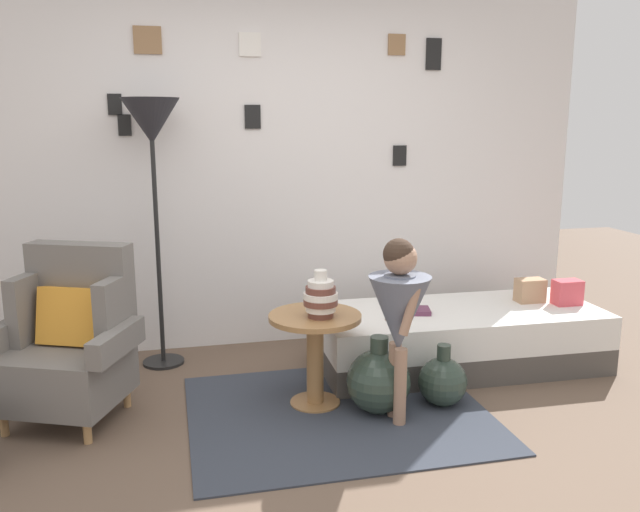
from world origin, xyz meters
The scene contains 14 objects.
ground_plane centered at (0.00, 0.00, 0.00)m, with size 12.00×12.00×0.00m, color brown.
gallery_wall centered at (0.00, 1.95, 1.30)m, with size 4.80×0.12×2.60m.
rug centered at (0.17, 0.58, 0.01)m, with size 1.69×1.40×0.01m, color #333842.
armchair centered at (-1.30, 0.90, 0.44)m, with size 0.89×0.79×0.97m.
daybed centered at (1.16, 1.12, 0.20)m, with size 1.92×0.84×0.40m.
pillow_head centered at (1.93, 1.05, 0.49)m, with size 0.19×0.12×0.17m, color #D64C56.
pillow_mid centered at (1.72, 1.18, 0.48)m, with size 0.19×0.12×0.16m, color tan.
side_table centered at (0.07, 0.73, 0.39)m, with size 0.54×0.54×0.56m.
vase_striped centered at (0.09, 0.68, 0.67)m, with size 0.20×0.20×0.27m.
floor_lamp centered at (-0.81, 1.62, 1.56)m, with size 0.37×0.37×1.79m.
person_child centered at (0.46, 0.41, 0.66)m, with size 0.34×0.34×1.04m.
book_on_daybed centered at (0.82, 1.11, 0.42)m, with size 0.22×0.16×0.03m, color #64334E.
demijohn_near centered at (0.40, 0.55, 0.19)m, with size 0.37×0.37×0.45m.
demijohn_far centered at (0.80, 0.55, 0.15)m, with size 0.29×0.29×0.37m.
Camera 1 is at (-0.72, -2.76, 1.65)m, focal length 36.34 mm.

